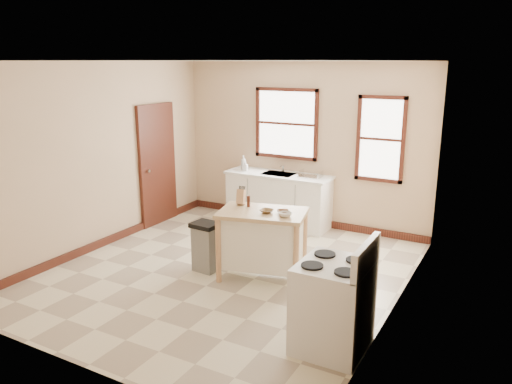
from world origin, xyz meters
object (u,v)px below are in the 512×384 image
soap_bottle_a (244,163)px  bowl_a (267,211)px  soap_bottle_b (245,166)px  dish_rack (310,174)px  pepper_grinder (248,201)px  knife_block (241,197)px  trash_bin (206,247)px  kitchen_island (262,244)px  bowl_c (285,215)px  bowl_b (283,212)px  gas_stove (333,294)px

soap_bottle_a → bowl_a: (1.57, -2.11, -0.11)m
soap_bottle_a → soap_bottle_b: (0.08, -0.08, -0.04)m
dish_rack → pepper_grinder: bearing=-99.3°
soap_bottle_b → knife_block: size_ratio=0.89×
soap_bottle_b → trash_bin: soap_bottle_b is taller
dish_rack → bowl_a: size_ratio=2.15×
kitchen_island → bowl_c: size_ratio=6.79×
dish_rack → trash_bin: dish_rack is taller
pepper_grinder → bowl_c: 0.64m
pepper_grinder → bowl_c: pepper_grinder is taller
dish_rack → bowl_a: dish_rack is taller
knife_block → bowl_b: 0.68m
bowl_b → gas_stove: size_ratio=0.13×
trash_bin → bowl_a: bearing=14.1°
soap_bottle_a → gas_stove: (2.90, -3.23, -0.46)m
dish_rack → gas_stove: gas_stove is taller
soap_bottle_a → pepper_grinder: bearing=-61.5°
bowl_a → bowl_c: 0.28m
dish_rack → gas_stove: 3.66m
soap_bottle_b → bowl_b: (1.68, -1.94, -0.08)m
bowl_a → trash_bin: (-0.85, -0.15, -0.59)m
soap_bottle_b → dish_rack: size_ratio=0.48×
pepper_grinder → kitchen_island: bearing=-19.1°
gas_stove → pepper_grinder: bearing=143.1°
pepper_grinder → dish_rack: bearing=88.6°
knife_block → gas_stove: 2.27m
soap_bottle_b → pepper_grinder: (1.15, -1.90, -0.02)m
kitchen_island → bowl_c: 0.60m
knife_block → bowl_a: knife_block is taller
knife_block → bowl_a: 0.52m
dish_rack → kitchen_island: 2.17m
bowl_b → bowl_c: (0.09, -0.11, 0.01)m
knife_block → trash_bin: bearing=-151.8°
dish_rack → bowl_c: dish_rack is taller
dish_rack → bowl_c: bearing=-83.1°
soap_bottle_a → dish_rack: (1.28, 0.02, -0.08)m
soap_bottle_b → knife_block: bearing=-71.1°
soap_bottle_b → trash_bin: size_ratio=0.26×
kitchen_island → bowl_c: bowl_c is taller
kitchen_island → bowl_c: (0.36, -0.06, 0.48)m
bowl_c → gas_stove: gas_stove is taller
dish_rack → kitchen_island: bearing=-92.1°
dish_rack → kitchen_island: size_ratio=0.33×
gas_stove → kitchen_island: bearing=140.5°
soap_bottle_a → knife_block: 2.22m
kitchen_island → trash_bin: (-0.78, -0.19, -0.11)m
soap_bottle_a → bowl_a: size_ratio=1.48×
pepper_grinder → bowl_c: bearing=-14.0°
bowl_c → trash_bin: bearing=-173.8°
soap_bottle_a → bowl_c: size_ratio=1.54×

